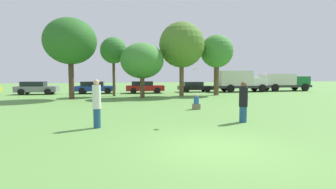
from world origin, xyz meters
name	(u,v)px	position (x,y,z in m)	size (l,w,h in m)	color
ground_plane	(214,148)	(0.00, 0.00, 0.00)	(120.00, 120.00, 0.00)	#5B8E42
person_thrower	(97,103)	(-3.49, 3.56, 0.97)	(0.33, 0.33, 1.91)	navy
person_catcher	(243,102)	(2.74, 3.55, 0.91)	(0.38, 0.38, 1.80)	navy
frisbee	(195,69)	(0.54, 3.59, 2.34)	(0.25, 0.25, 0.11)	orange
bystander_sitting	(196,103)	(2.03, 8.04, 0.39)	(0.42, 0.35, 0.96)	#726651
tree_0	(70,41)	(-6.37, 16.40, 4.85)	(4.36, 4.36, 6.82)	#473323
tree_1	(113,51)	(-2.84, 18.90, 4.36)	(2.53, 2.53, 5.67)	brown
tree_2	(142,61)	(-0.35, 16.41, 3.30)	(3.83, 3.83, 4.90)	brown
tree_3	(182,45)	(3.55, 17.43, 4.89)	(4.33, 4.33, 7.08)	brown
tree_4	(217,52)	(7.29, 17.90, 4.34)	(3.27, 3.27, 6.05)	brown
parked_car_grey	(36,88)	(-10.86, 22.71, 0.70)	(4.19, 2.07, 1.35)	slate
parked_car_blue	(95,87)	(-4.90, 22.82, 0.69)	(4.39, 2.19, 1.32)	#1E389E
parked_car_red	(144,87)	(0.48, 22.30, 0.70)	(4.29, 2.19, 1.33)	red
parked_car_black	(194,87)	(6.58, 22.96, 0.64)	(4.15, 2.06, 1.21)	black
delivery_truck_white	(240,81)	(12.05, 22.29, 1.35)	(6.47, 2.50, 2.52)	#2D2D33
delivery_truck_green	(283,81)	(18.31, 22.74, 1.23)	(6.60, 2.54, 2.16)	#2D2D33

